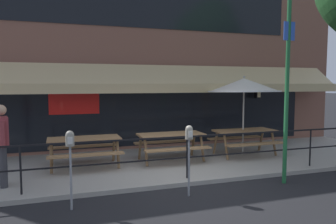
% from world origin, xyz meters
% --- Properties ---
extents(ground_plane, '(120.00, 120.00, 0.00)m').
position_xyz_m(ground_plane, '(0.00, 0.00, 0.00)').
color(ground_plane, black).
extents(patio_deck, '(15.00, 4.00, 0.10)m').
position_xyz_m(patio_deck, '(0.00, 2.00, 0.05)').
color(patio_deck, '#9E998E').
rests_on(patio_deck, ground).
extents(restaurant_building, '(15.00, 1.60, 6.78)m').
position_xyz_m(restaurant_building, '(0.00, 4.22, 3.37)').
color(restaurant_building, brown).
rests_on(restaurant_building, ground).
extents(patio_railing, '(13.84, 0.04, 0.97)m').
position_xyz_m(patio_railing, '(0.00, 0.30, 0.80)').
color(patio_railing, black).
rests_on(patio_railing, patio_deck).
extents(picnic_table_left, '(1.80, 1.42, 0.76)m').
position_xyz_m(picnic_table_left, '(-2.12, 2.03, 0.71)').
color(picnic_table_left, '#997047').
rests_on(picnic_table_left, patio_deck).
extents(picnic_table_centre, '(1.80, 1.42, 0.76)m').
position_xyz_m(picnic_table_centre, '(0.20, 1.98, 0.71)').
color(picnic_table_centre, '#997047').
rests_on(picnic_table_centre, patio_deck).
extents(picnic_table_right, '(1.80, 1.42, 0.76)m').
position_xyz_m(picnic_table_right, '(2.52, 1.96, 0.71)').
color(picnic_table_right, '#997047').
rests_on(picnic_table_right, patio_deck).
extents(patio_umbrella_right, '(2.14, 2.14, 2.38)m').
position_xyz_m(patio_umbrella_right, '(2.52, 2.05, 2.18)').
color(patio_umbrella_right, '#B7B2A8').
rests_on(patio_umbrella_right, patio_deck).
extents(pedestrian_walking, '(0.31, 0.61, 1.71)m').
position_xyz_m(pedestrian_walking, '(-3.85, 0.96, 1.06)').
color(pedestrian_walking, '#333338').
rests_on(pedestrian_walking, patio_deck).
extents(parking_meter_near, '(0.15, 0.16, 1.42)m').
position_xyz_m(parking_meter_near, '(-2.55, -0.56, 1.15)').
color(parking_meter_near, gray).
rests_on(parking_meter_near, ground).
extents(parking_meter_far, '(0.15, 0.16, 1.42)m').
position_xyz_m(parking_meter_far, '(-0.31, -0.56, 1.15)').
color(parking_meter_far, gray).
rests_on(parking_meter_far, ground).
extents(street_sign_pole, '(0.28, 0.09, 4.69)m').
position_xyz_m(street_sign_pole, '(2.06, -0.45, 2.40)').
color(street_sign_pole, '#1E6033').
rests_on(street_sign_pole, ground).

